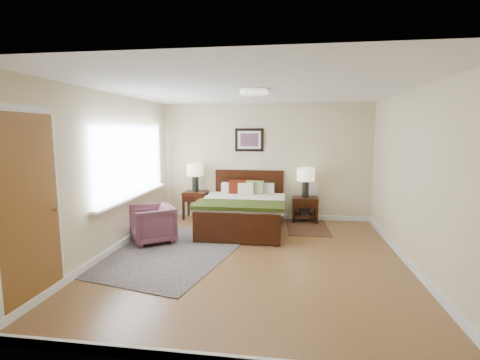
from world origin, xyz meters
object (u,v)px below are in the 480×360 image
Objects in this scene: bed at (244,205)px; nightstand_right at (305,207)px; lamp_right at (306,177)px; rug_persian at (170,252)px; nightstand_left at (195,197)px; lamp_left at (195,172)px; armchair at (153,224)px.

nightstand_right is (1.21, 0.71, -0.16)m from bed.
nightstand_right is 0.87× the size of lamp_right.
rug_persian is at bearing -134.48° from lamp_right.
bed is 3.65× the size of nightstand_right.
nightstand_left is 0.97× the size of lamp_left.
lamp_right reaches higher than nightstand_right.
nightstand_right is (2.38, 0.01, -0.14)m from nightstand_left.
nightstand_left is at bearing -179.80° from nightstand_right.
lamp_left is at bearing 90.00° from nightstand_left.
lamp_left is (-1.16, 0.73, 0.55)m from bed.
bed reaches higher than rug_persian.
lamp_left is at bearing 148.03° from bed.
nightstand_right is 0.87× the size of lamp_left.
lamp_right is at bearing 89.89° from armchair.
nightstand_right is 0.63m from lamp_right.
bed is 1.36m from nightstand_left.
lamp_right is (1.21, 0.73, 0.48)m from bed.
nightstand_right is at bearing 89.70° from armchair.
nightstand_right is 0.76× the size of armchair.
bed is 1.86m from rug_persian.
lamp_right is 3.27m from rug_persian.
nightstand_right is 2.48m from lamp_left.
nightstand_left is 0.23× the size of rug_persian.
nightstand_left reaches higher than nightstand_right.
bed is 0.74× the size of rug_persian.
rug_persian is at bearing -123.02° from bed.
lamp_left reaches higher than nightstand_left.
nightstand_right is at bearing -0.30° from lamp_left.
armchair is at bearing -146.86° from nightstand_right.
nightstand_left is 1.76m from armchair.
rug_persian is (-2.19, -2.23, -0.96)m from lamp_right.
lamp_right is (2.38, 0.00, -0.07)m from lamp_left.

